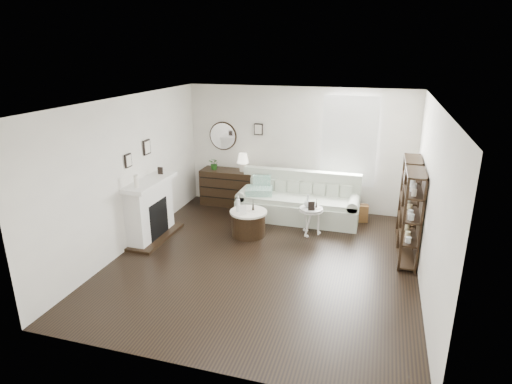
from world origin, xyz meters
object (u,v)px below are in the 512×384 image
(dresser, at_px, (228,187))
(drum_table, at_px, (248,223))
(pedestal_table, at_px, (311,210))
(sofa, at_px, (298,204))

(dresser, height_order, drum_table, dresser)
(pedestal_table, bearing_deg, dresser, 151.12)
(sofa, relative_size, dresser, 2.05)
(drum_table, bearing_deg, dresser, 122.23)
(sofa, bearing_deg, dresser, 167.18)
(dresser, distance_m, pedestal_table, 2.42)
(drum_table, xyz_separation_m, pedestal_table, (1.15, 0.36, 0.25))
(dresser, relative_size, pedestal_table, 2.24)
(sofa, xyz_separation_m, drum_table, (-0.75, -1.14, -0.07))
(dresser, bearing_deg, sofa, -12.82)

